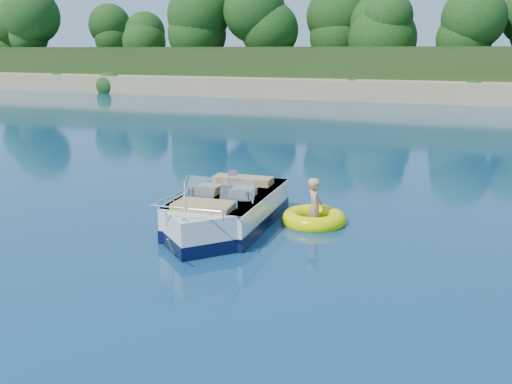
% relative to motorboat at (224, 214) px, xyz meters
% --- Properties ---
extents(ground, '(160.00, 160.00, 0.00)m').
position_rel_motorboat_xyz_m(ground, '(2.64, -2.41, -0.33)').
color(ground, '#0A2649').
rests_on(ground, ground).
extents(shoreline, '(170.00, 59.00, 6.00)m').
position_rel_motorboat_xyz_m(shoreline, '(2.64, 61.36, 0.65)').
color(shoreline, '#8C7951').
rests_on(shoreline, ground).
extents(treeline, '(150.00, 7.12, 8.19)m').
position_rel_motorboat_xyz_m(treeline, '(2.68, 38.60, 5.22)').
color(treeline, black).
rests_on(treeline, ground).
extents(motorboat, '(2.04, 5.06, 1.68)m').
position_rel_motorboat_xyz_m(motorboat, '(0.00, 0.00, 0.00)').
color(motorboat, silver).
rests_on(motorboat, ground).
extents(tow_tube, '(1.88, 1.88, 0.38)m').
position_rel_motorboat_xyz_m(tow_tube, '(1.68, 1.13, -0.23)').
color(tow_tube, '#EEF000').
rests_on(tow_tube, ground).
extents(boy, '(0.57, 0.83, 1.50)m').
position_rel_motorboat_xyz_m(boy, '(1.68, 1.19, -0.33)').
color(boy, tan).
rests_on(boy, ground).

